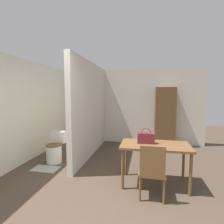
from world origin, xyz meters
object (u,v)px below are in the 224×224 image
Objects in this scene: wooden_chair at (152,170)px; toilet at (55,149)px; wooden_cabinet at (165,117)px; dining_table at (155,149)px; handbag at (146,138)px.

toilet is at bearing 155.33° from wooden_chair.
dining_table is at bearing -99.68° from wooden_cabinet.
dining_table is at bearing -15.61° from toilet.
toilet is (-2.28, 1.13, -0.16)m from wooden_chair.
wooden_cabinet is at bearing 82.26° from wooden_chair.
wooden_chair reaches higher than toilet.
dining_table is at bearing -11.61° from handbag.
wooden_chair is 2.90× the size of handbag.
handbag is (-0.16, 0.03, 0.19)m from dining_table.
wooden_cabinet is (0.60, 2.50, 0.08)m from handbag.
wooden_chair is at bearing -78.69° from handbag.
handbag is 0.16× the size of wooden_cabinet.
handbag is at bearing -15.90° from toilet.
handbag reaches higher than wooden_chair.
wooden_chair is at bearing -97.57° from dining_table.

